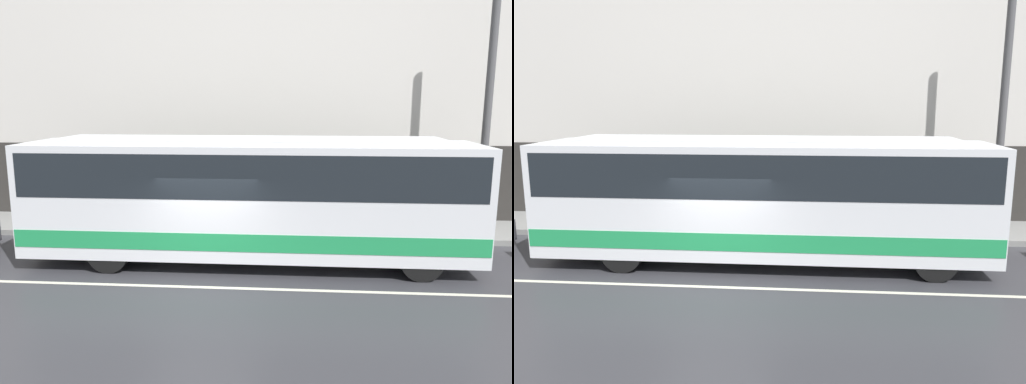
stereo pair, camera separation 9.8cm
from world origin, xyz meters
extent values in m
plane|color=#333338|center=(0.00, 0.00, 0.00)|extent=(60.00, 60.00, 0.00)
cube|color=gray|center=(0.00, 5.31, 0.09)|extent=(60.00, 2.63, 0.18)
cube|color=silver|center=(0.00, 6.78, 6.47)|extent=(60.00, 0.30, 12.93)
cube|color=#2D2B28|center=(0.00, 6.61, 1.40)|extent=(60.00, 0.06, 2.80)
cube|color=beige|center=(0.00, 0.00, 0.00)|extent=(54.00, 0.14, 0.01)
cube|color=silver|center=(0.93, 1.96, 1.80)|extent=(11.87, 2.52, 2.91)
cube|color=#1E8C4C|center=(0.93, 1.96, 0.90)|extent=(11.81, 2.54, 0.45)
cube|color=black|center=(0.93, 1.96, 2.53)|extent=(11.51, 2.54, 1.11)
cube|color=orange|center=(6.81, 1.96, 3.07)|extent=(0.12, 1.89, 0.28)
cube|color=silver|center=(0.93, 1.96, 3.32)|extent=(10.09, 2.14, 0.12)
cylinder|color=black|center=(5.26, 0.86, 0.54)|extent=(1.07, 0.28, 1.07)
cylinder|color=black|center=(5.26, 3.06, 0.54)|extent=(1.07, 0.28, 1.07)
cylinder|color=black|center=(-2.60, 0.86, 0.54)|extent=(1.07, 0.28, 1.07)
cylinder|color=black|center=(-2.60, 3.06, 0.54)|extent=(1.07, 0.28, 1.07)
cylinder|color=#4C4C4F|center=(7.89, 4.60, 4.12)|extent=(0.24, 0.24, 7.87)
cylinder|color=#1E5933|center=(-0.03, 5.17, 0.86)|extent=(0.36, 0.36, 1.36)
sphere|color=tan|center=(-0.03, 5.17, 1.67)|extent=(0.25, 0.25, 0.25)
camera|label=1|loc=(2.13, -11.06, 4.41)|focal=35.00mm
camera|label=2|loc=(2.23, -11.05, 4.41)|focal=35.00mm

